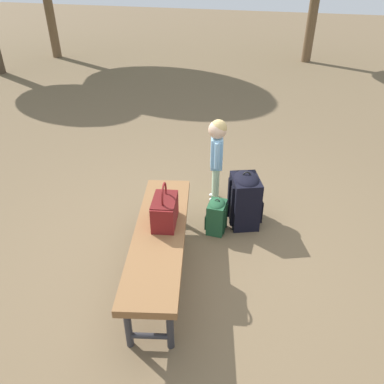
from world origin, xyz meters
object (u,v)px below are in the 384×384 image
at_px(backpack_large, 245,198).
at_px(park_bench, 160,237).
at_px(child_standing, 217,148).
at_px(backpack_small, 217,215).
at_px(handbag, 165,210).

bearing_deg(backpack_large, park_bench, 151.71).
relative_size(child_standing, backpack_large, 1.59).
relative_size(backpack_large, backpack_small, 1.60).
bearing_deg(backpack_small, child_standing, 16.18).
distance_m(handbag, child_standing, 1.16).
distance_m(park_bench, backpack_large, 1.07).
xyz_separation_m(park_bench, backpack_small, (0.72, -0.28, -0.21)).
height_order(child_standing, backpack_large, child_standing).
xyz_separation_m(handbag, backpack_large, (0.82, -0.50, -0.29)).
height_order(backpack_large, backpack_small, backpack_large).
distance_m(child_standing, backpack_large, 0.61).
bearing_deg(backpack_small, backpack_large, -45.75).
relative_size(park_bench, backpack_large, 2.82).
relative_size(handbag, backpack_large, 0.63).
relative_size(handbag, backpack_small, 1.01).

